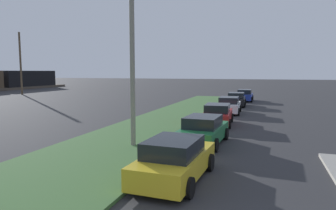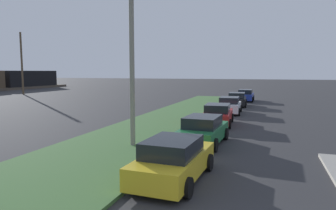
# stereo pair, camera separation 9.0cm
# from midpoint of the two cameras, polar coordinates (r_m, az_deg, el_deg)

# --- Properties ---
(grass_median) EXTENTS (60.00, 6.00, 0.12)m
(grass_median) POSITION_cam_midpoint_polar(r_m,az_deg,el_deg) (16.53, -7.32, -6.56)
(grass_median) COLOR #3D6633
(grass_median) RESTS_ON ground
(parked_car_yellow) EXTENTS (4.38, 2.17, 1.47)m
(parked_car_yellow) POSITION_cam_midpoint_polar(r_m,az_deg,el_deg) (10.61, 1.31, -10.15)
(parked_car_yellow) COLOR gold
(parked_car_yellow) RESTS_ON ground
(parked_car_green) EXTENTS (4.38, 2.18, 1.47)m
(parked_car_green) POSITION_cam_midpoint_polar(r_m,az_deg,el_deg) (15.82, 6.74, -4.71)
(parked_car_green) COLOR #1E6B38
(parked_car_green) RESTS_ON ground
(parked_car_red) EXTENTS (4.39, 2.20, 1.47)m
(parked_car_red) POSITION_cam_midpoint_polar(r_m,az_deg,el_deg) (21.66, 9.36, -1.78)
(parked_car_red) COLOR red
(parked_car_red) RESTS_ON ground
(parked_car_white) EXTENTS (4.35, 2.12, 1.47)m
(parked_car_white) POSITION_cam_midpoint_polar(r_m,az_deg,el_deg) (27.86, 11.47, -0.05)
(parked_car_white) COLOR silver
(parked_car_white) RESTS_ON ground
(parked_car_black) EXTENTS (4.37, 2.16, 1.47)m
(parked_car_black) POSITION_cam_midpoint_polar(r_m,az_deg,el_deg) (33.82, 12.79, 1.01)
(parked_car_black) COLOR black
(parked_car_black) RESTS_ON ground
(parked_car_blue) EXTENTS (4.30, 2.02, 1.47)m
(parked_car_blue) POSITION_cam_midpoint_polar(r_m,az_deg,el_deg) (39.78, 14.31, 1.74)
(parked_car_blue) COLOR #23389E
(parked_car_blue) RESTS_ON ground
(streetlight) EXTENTS (0.45, 2.88, 7.50)m
(streetlight) POSITION_cam_midpoint_polar(r_m,az_deg,el_deg) (14.74, -5.35, 8.86)
(streetlight) COLOR gray
(streetlight) RESTS_ON ground
(distant_utility_pole) EXTENTS (0.30, 0.30, 10.00)m
(distant_utility_pole) POSITION_cam_midpoint_polar(r_m,az_deg,el_deg) (55.18, -25.55, 6.98)
(distant_utility_pole) COLOR brown
(distant_utility_pole) RESTS_ON ground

